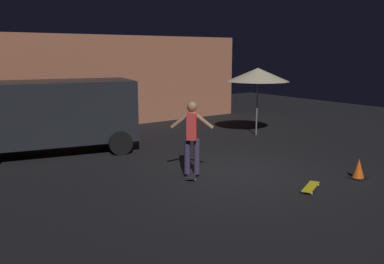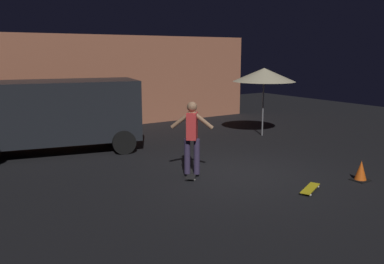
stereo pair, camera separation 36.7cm
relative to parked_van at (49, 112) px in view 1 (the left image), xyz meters
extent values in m
plane|color=black|center=(2.92, -4.58, -1.16)|extent=(28.00, 28.00, 0.00)
cube|color=#B76B4C|center=(3.59, 4.34, 0.56)|extent=(11.12, 3.28, 3.45)
cube|color=black|center=(0.01, 0.00, 0.02)|extent=(4.91, 2.88, 1.70)
cylinder|color=black|center=(1.50, -1.36, -0.83)|extent=(0.69, 0.36, 0.66)
cylinder|color=black|center=(1.94, 0.57, -0.83)|extent=(0.69, 0.36, 0.66)
cylinder|color=slate|center=(6.52, -1.61, -0.06)|extent=(0.05, 0.05, 2.20)
cone|color=beige|center=(6.52, -1.61, 0.91)|extent=(2.10, 2.10, 0.45)
cube|color=black|center=(1.90, -4.20, -1.10)|extent=(0.66, 0.72, 0.02)
sphere|color=silver|center=(2.03, -3.92, -1.13)|extent=(0.05, 0.05, 0.05)
sphere|color=silver|center=(2.16, -4.03, -1.13)|extent=(0.05, 0.05, 0.05)
sphere|color=silver|center=(1.64, -4.37, -1.13)|extent=(0.05, 0.05, 0.05)
sphere|color=silver|center=(1.77, -4.48, -1.13)|extent=(0.05, 0.05, 0.05)
cube|color=gold|center=(3.39, -6.39, -1.10)|extent=(0.79, 0.51, 0.02)
sphere|color=silver|center=(3.15, -6.59, -1.13)|extent=(0.05, 0.05, 0.05)
sphere|color=silver|center=(3.08, -6.43, -1.13)|extent=(0.05, 0.05, 0.05)
sphere|color=silver|center=(3.70, -6.34, -1.13)|extent=(0.05, 0.05, 0.05)
sphere|color=silver|center=(3.62, -6.18, -1.13)|extent=(0.05, 0.05, 0.05)
cylinder|color=#382D4C|center=(1.82, -4.13, -0.68)|extent=(0.14, 0.14, 0.82)
cylinder|color=#382D4C|center=(1.99, -4.27, -0.68)|extent=(0.14, 0.14, 0.82)
cube|color=red|center=(1.90, -4.20, 0.03)|extent=(0.41, 0.43, 0.60)
sphere|color=#936B4C|center=(1.90, -4.20, 0.46)|extent=(0.23, 0.23, 0.23)
cylinder|color=#936B4C|center=(1.74, -4.06, 0.18)|extent=(0.47, 0.42, 0.46)
cylinder|color=#936B4C|center=(2.07, -4.34, 0.18)|extent=(0.47, 0.42, 0.46)
cube|color=black|center=(4.87, -6.53, -1.15)|extent=(0.34, 0.34, 0.03)
cone|color=#EA5914|center=(4.87, -6.53, -0.93)|extent=(0.28, 0.28, 0.46)
camera|label=1|loc=(-3.40, -11.52, 1.67)|focal=38.20mm
camera|label=2|loc=(-3.10, -11.73, 1.67)|focal=38.20mm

